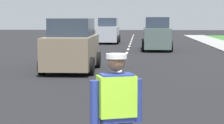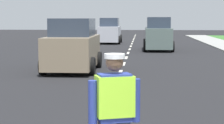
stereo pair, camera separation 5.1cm
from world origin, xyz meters
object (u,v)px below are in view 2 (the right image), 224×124
(car_oncoming_third, at_px, (110,32))
(car_oncoming_lead, at_px, (73,47))
(car_outgoing_far, at_px, (158,35))
(road_worker, at_px, (116,112))

(car_oncoming_third, distance_m, car_oncoming_lead, 18.19)
(car_oncoming_third, bearing_deg, car_oncoming_lead, -90.15)
(car_oncoming_third, height_order, car_outgoing_far, car_outgoing_far)
(road_worker, relative_size, car_oncoming_third, 0.41)
(road_worker, xyz_separation_m, car_oncoming_third, (-2.39, 29.35, 0.05))
(car_outgoing_far, bearing_deg, car_oncoming_third, 117.39)
(car_outgoing_far, relative_size, car_oncoming_lead, 1.12)
(road_worker, bearing_deg, car_oncoming_third, 94.66)
(car_outgoing_far, distance_m, car_oncoming_lead, 11.59)
(road_worker, xyz_separation_m, car_oncoming_lead, (-2.44, 11.16, 0.04))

